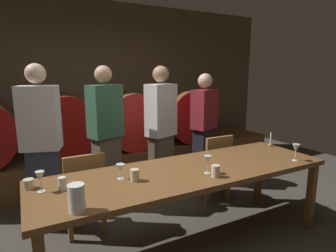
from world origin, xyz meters
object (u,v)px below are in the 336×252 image
at_px(cup_far_left, 29,184).
at_px(cup_center_right, 135,175).
at_px(wine_barrel_center_right, 128,120).
at_px(wine_glass_far_right, 296,149).
at_px(cup_center_left, 62,184).
at_px(cup_far_right, 216,171).
at_px(wine_barrel_center_left, 65,125).
at_px(guest_center_right, 161,131).
at_px(guest_far_right, 204,128).
at_px(dining_table, 188,176).
at_px(pitcher, 77,198).
at_px(wine_glass_center_left, 120,168).
at_px(guest_far_left, 42,147).
at_px(chair_right, 214,164).
at_px(chair_left, 84,189).
at_px(candle_center, 270,142).
at_px(wine_barrel_far_right, 182,115).
at_px(guest_center_left, 106,137).
at_px(wine_glass_far_left, 40,177).
at_px(wine_glass_center_right, 208,160).

relative_size(cup_far_left, cup_center_right, 0.79).
bearing_deg(wine_barrel_center_right, wine_glass_far_right, -68.67).
distance_m(cup_center_left, cup_center_right, 0.57).
height_order(wine_barrel_center_right, cup_far_right, wine_barrel_center_right).
bearing_deg(wine_barrel_center_left, cup_far_left, -106.28).
bearing_deg(wine_barrel_center_left, guest_center_right, -42.24).
bearing_deg(wine_barrel_center_right, guest_far_right, -45.00).
height_order(dining_table, pitcher, pitcher).
height_order(wine_barrel_center_left, pitcher, wine_barrel_center_left).
relative_size(pitcher, cup_center_right, 1.84).
bearing_deg(wine_glass_center_left, cup_far_right, -24.85).
relative_size(guest_far_left, cup_center_left, 16.76).
bearing_deg(chair_right, guest_far_left, -8.53).
bearing_deg(chair_left, wine_barrel_center_right, -126.93).
height_order(guest_center_right, candle_center, guest_center_right).
bearing_deg(cup_far_left, wine_glass_center_left, -11.94).
bearing_deg(guest_far_left, chair_left, 155.82).
bearing_deg(wine_barrel_center_right, guest_center_right, -83.98).
height_order(guest_center_right, wine_glass_center_left, guest_center_right).
bearing_deg(wine_barrel_far_right, guest_center_left, -150.60).
distance_m(chair_left, chair_right, 1.66).
height_order(wine_barrel_far_right, dining_table, wine_barrel_far_right).
distance_m(guest_center_right, candle_center, 1.39).
relative_size(wine_barrel_center_left, candle_center, 4.84).
distance_m(chair_right, cup_center_left, 2.05).
height_order(wine_barrel_far_right, wine_glass_far_left, wine_barrel_far_right).
distance_m(candle_center, cup_far_left, 2.67).
bearing_deg(wine_glass_center_right, chair_left, 138.30).
bearing_deg(guest_center_right, pitcher, 27.78).
bearing_deg(cup_far_left, candle_center, 0.04).
bearing_deg(guest_center_right, cup_center_left, 17.88).
bearing_deg(wine_barrel_far_right, cup_center_left, -138.64).
height_order(wine_barrel_center_left, cup_center_left, wine_barrel_center_left).
height_order(wine_glass_far_right, cup_far_left, wine_glass_far_right).
relative_size(cup_far_left, cup_far_right, 0.77).
height_order(guest_center_right, wine_glass_far_right, guest_center_right).
xyz_separation_m(wine_glass_far_left, wine_glass_far_right, (2.37, -0.41, 0.01)).
bearing_deg(guest_center_left, cup_center_right, 67.40).
xyz_separation_m(guest_center_right, wine_glass_far_right, (0.83, -1.42, 0.00)).
relative_size(cup_center_left, cup_far_right, 0.99).
distance_m(guest_far_left, guest_center_left, 0.75).
distance_m(wine_barrel_center_left, wine_glass_far_left, 2.04).
distance_m(chair_right, pitcher, 2.17).
height_order(dining_table, cup_far_left, cup_far_left).
bearing_deg(guest_center_left, pitcher, 49.51).
relative_size(guest_center_right, wine_glass_far_right, 9.92).
height_order(pitcher, wine_glass_far_right, pitcher).
relative_size(chair_left, wine_glass_far_left, 5.33).
relative_size(pitcher, wine_glass_far_right, 1.07).
bearing_deg(wine_barrel_far_right, guest_far_right, -99.61).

